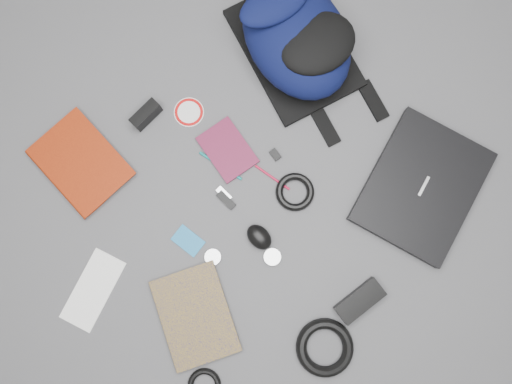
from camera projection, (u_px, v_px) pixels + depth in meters
ground at (256, 193)px, 1.46m from camera, size 4.00×4.00×0.00m
backpack at (296, 37)px, 1.42m from camera, size 0.38×0.49×0.18m
laptop at (422, 187)px, 1.44m from camera, size 0.45×0.41×0.04m
textbook_red at (55, 186)px, 1.44m from camera, size 0.21×0.28×0.03m
comic_book at (163, 327)px, 1.40m from camera, size 0.27×0.31×0.02m
envelope at (93, 290)px, 1.42m from camera, size 0.24×0.18×0.00m
dvd_case at (227, 150)px, 1.46m from camera, size 0.13×0.17×0.01m
compact_camera at (146, 115)px, 1.46m from camera, size 0.10×0.04×0.05m
sticker_disc at (189, 112)px, 1.48m from camera, size 0.11×0.11×0.00m
pen_teal at (221, 166)px, 1.46m from camera, size 0.05×0.14×0.01m
pen_red at (272, 178)px, 1.46m from camera, size 0.04×0.12×0.01m
id_badge at (188, 241)px, 1.44m from camera, size 0.07×0.10×0.00m
usb_black at (226, 200)px, 1.45m from camera, size 0.03×0.06×0.01m
usb_silver at (224, 194)px, 1.45m from camera, size 0.02×0.05×0.01m
key_fob at (275, 155)px, 1.46m from camera, size 0.02×0.04×0.01m
mouse at (259, 237)px, 1.42m from camera, size 0.06×0.09×0.04m
headphone_left at (213, 257)px, 1.43m from camera, size 0.06×0.06×0.01m
headphone_right at (272, 257)px, 1.43m from camera, size 0.06×0.06×0.01m
cable_coil at (295, 192)px, 1.44m from camera, size 0.14×0.14×0.02m
power_brick at (360, 301)px, 1.40m from camera, size 0.14×0.06×0.04m
power_cord_coil at (325, 348)px, 1.39m from camera, size 0.18×0.18×0.03m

